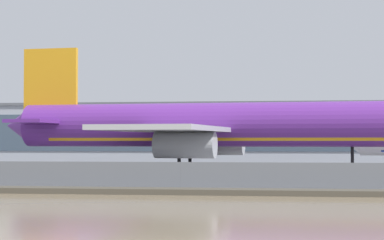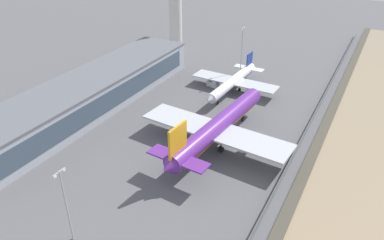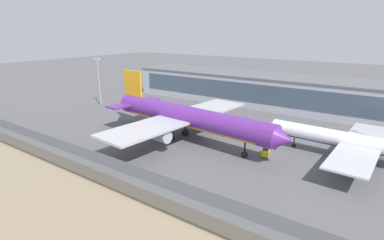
# 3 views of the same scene
# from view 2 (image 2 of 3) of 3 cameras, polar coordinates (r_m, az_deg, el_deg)

# --- Properties ---
(ground_plane) EXTENTS (500.00, 500.00, 0.00)m
(ground_plane) POSITION_cam_2_polar(r_m,az_deg,el_deg) (113.56, 6.98, -4.49)
(ground_plane) COLOR #565659
(shoreline_seawall) EXTENTS (320.00, 3.00, 0.50)m
(shoreline_seawall) POSITION_cam_2_polar(r_m,az_deg,el_deg) (109.44, 17.05, -7.02)
(shoreline_seawall) COLOR #474238
(shoreline_seawall) RESTS_ON ground
(perimeter_fence) EXTENTS (280.00, 0.10, 2.67)m
(perimeter_fence) POSITION_cam_2_polar(r_m,az_deg,el_deg) (109.39, 14.84, -5.98)
(perimeter_fence) COLOR slate
(perimeter_fence) RESTS_ON ground
(cargo_jet_purple) EXTENTS (55.31, 47.39, 16.79)m
(cargo_jet_purple) POSITION_cam_2_polar(r_m,az_deg,el_deg) (111.87, 3.93, -1.02)
(cargo_jet_purple) COLOR #602889
(cargo_jet_purple) RESTS_ON ground
(passenger_jet_white) EXTENTS (40.46, 34.79, 11.45)m
(passenger_jet_white) POSITION_cam_2_polar(r_m,az_deg,el_deg) (147.98, 6.34, 5.88)
(passenger_jet_white) COLOR white
(passenger_jet_white) RESTS_ON ground
(baggage_tug) EXTENTS (2.26, 3.47, 1.80)m
(baggage_tug) POSITION_cam_2_polar(r_m,az_deg,el_deg) (132.56, 6.72, 1.22)
(baggage_tug) COLOR yellow
(baggage_tug) RESTS_ON ground
(ops_van) EXTENTS (3.32, 5.56, 2.48)m
(ops_van) POSITION_cam_2_polar(r_m,az_deg,el_deg) (152.27, 3.26, 5.44)
(ops_van) COLOR white
(ops_van) RESTS_ON ground
(control_tower) EXTENTS (12.18, 12.18, 41.63)m
(control_tower) POSITION_cam_2_polar(r_m,az_deg,el_deg) (186.19, -2.58, 17.23)
(control_tower) COLOR beige
(control_tower) RESTS_ON ground
(terminal_building) EXTENTS (105.78, 21.13, 11.66)m
(terminal_building) POSITION_cam_2_polar(r_m,az_deg,el_deg) (137.07, -15.85, 3.59)
(terminal_building) COLOR #9EA3AD
(terminal_building) RESTS_ON ground
(apron_light_mast_apron_west) EXTENTS (3.20, 0.40, 18.43)m
(apron_light_mast_apron_west) POSITION_cam_2_polar(r_m,az_deg,el_deg) (82.72, -18.71, -11.78)
(apron_light_mast_apron_west) COLOR #A8A8AD
(apron_light_mast_apron_west) RESTS_ON ground
(apron_light_mast_apron_east) EXTENTS (3.20, 0.40, 22.69)m
(apron_light_mast_apron_east) POSITION_cam_2_polar(r_m,az_deg,el_deg) (155.52, 7.57, 10.25)
(apron_light_mast_apron_east) COLOR #A8A8AD
(apron_light_mast_apron_east) RESTS_ON ground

